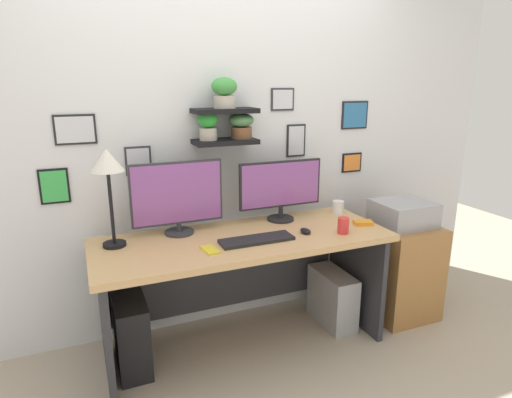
{
  "coord_description": "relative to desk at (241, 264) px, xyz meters",
  "views": [
    {
      "loc": [
        -0.88,
        -2.3,
        1.66
      ],
      "look_at": [
        0.1,
        0.05,
        0.96
      ],
      "focal_mm": 30.39,
      "sensor_mm": 36.0,
      "label": 1
    }
  ],
  "objects": [
    {
      "name": "cell_phone",
      "position": [
        -0.26,
        -0.19,
        0.21
      ],
      "size": [
        0.08,
        0.15,
        0.01
      ],
      "primitive_type": "cube",
      "rotation": [
        0.0,
        0.0,
        0.11
      ],
      "color": "yellow",
      "rests_on": "desk"
    },
    {
      "name": "monitor_right",
      "position": [
        0.35,
        0.16,
        0.43
      ],
      "size": [
        0.58,
        0.18,
        0.4
      ],
      "color": "black",
      "rests_on": "desk"
    },
    {
      "name": "printer",
      "position": [
        1.19,
        -0.08,
        0.22
      ],
      "size": [
        0.38,
        0.34,
        0.17
      ],
      "primitive_type": "cube",
      "color": "#9E9EA3",
      "rests_on": "drawer_cabinet"
    },
    {
      "name": "computer_tower_left",
      "position": [
        -0.7,
        0.0,
        -0.32
      ],
      "size": [
        0.18,
        0.4,
        0.44
      ],
      "primitive_type": "cube",
      "color": "black",
      "rests_on": "ground"
    },
    {
      "name": "monitor_left",
      "position": [
        -0.35,
        0.16,
        0.44
      ],
      "size": [
        0.56,
        0.18,
        0.45
      ],
      "color": "#2D2D33",
      "rests_on": "desk"
    },
    {
      "name": "desk",
      "position": [
        0.0,
        0.0,
        0.0
      ],
      "size": [
        1.79,
        0.68,
        0.75
      ],
      "color": "tan",
      "rests_on": "ground"
    },
    {
      "name": "computer_mouse",
      "position": [
        0.37,
        -0.15,
        0.22
      ],
      "size": [
        0.06,
        0.09,
        0.03
      ],
      "primitive_type": "ellipsoid",
      "color": "black",
      "rests_on": "desk"
    },
    {
      "name": "back_wall_assembly",
      "position": [
        0.0,
        0.38,
        0.81
      ],
      "size": [
        4.4,
        0.24,
        2.7
      ],
      "color": "silver",
      "rests_on": "ground"
    },
    {
      "name": "desk_lamp",
      "position": [
        -0.74,
        0.09,
        0.66
      ],
      "size": [
        0.18,
        0.18,
        0.56
      ],
      "color": "black",
      "rests_on": "desk"
    },
    {
      "name": "ground_plane",
      "position": [
        0.0,
        -0.06,
        -0.55
      ],
      "size": [
        8.0,
        8.0,
        0.0
      ],
      "primitive_type": "plane",
      "color": "tan"
    },
    {
      "name": "scissors_tray",
      "position": [
        0.81,
        -0.14,
        0.22
      ],
      "size": [
        0.14,
        0.11,
        0.02
      ],
      "primitive_type": "cube",
      "rotation": [
        0.0,
        0.0,
        -0.3
      ],
      "color": "orange",
      "rests_on": "desk"
    },
    {
      "name": "computer_tower_right",
      "position": [
        0.67,
        -0.03,
        -0.36
      ],
      "size": [
        0.18,
        0.4,
        0.38
      ],
      "primitive_type": "cube",
      "color": "#99999E",
      "rests_on": "ground"
    },
    {
      "name": "drawer_cabinet",
      "position": [
        1.19,
        -0.08,
        -0.21
      ],
      "size": [
        0.44,
        0.5,
        0.68
      ],
      "primitive_type": "cube",
      "color": "#9E6B38",
      "rests_on": "ground"
    },
    {
      "name": "keyboard",
      "position": [
        0.04,
        -0.16,
        0.21
      ],
      "size": [
        0.44,
        0.14,
        0.02
      ],
      "primitive_type": "cube",
      "color": "black",
      "rests_on": "desk"
    },
    {
      "name": "coffee_mug",
      "position": [
        0.79,
        0.13,
        0.25
      ],
      "size": [
        0.08,
        0.08,
        0.09
      ],
      "primitive_type": "cylinder",
      "color": "white",
      "rests_on": "desk"
    },
    {
      "name": "pen_cup",
      "position": [
        0.59,
        -0.24,
        0.25
      ],
      "size": [
        0.07,
        0.07,
        0.1
      ],
      "primitive_type": "cylinder",
      "color": "red",
      "rests_on": "desk"
    }
  ]
}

